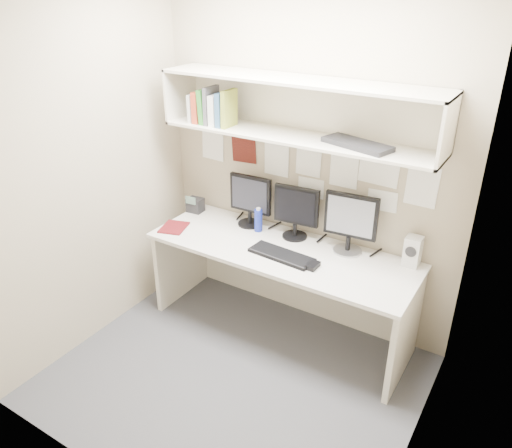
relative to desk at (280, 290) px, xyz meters
The scene contains 19 objects.
floor 0.75m from the desk, 90.00° to the right, with size 2.40×2.00×0.01m, color #404045.
wall_back 1.00m from the desk, 90.00° to the left, with size 2.40×0.02×2.60m, color tan.
wall_front 1.90m from the desk, 90.00° to the right, with size 2.40×0.02×2.60m, color tan.
wall_left 1.65m from the desk, 151.57° to the right, with size 0.02×2.00×2.60m, color tan.
wall_right 1.65m from the desk, 28.43° to the right, with size 0.02×2.00×2.60m, color tan.
desk is the anchor object (origin of this frame).
overhead_hutch 1.37m from the desk, 90.00° to the left, with size 2.00×0.38×0.40m.
pinned_papers 0.95m from the desk, 90.00° to the left, with size 1.92×0.01×0.48m, color white, non-canonical shape.
monitor_left 0.75m from the desk, 151.79° to the left, with size 0.35×0.19×0.41m.
monitor_center 0.63m from the desk, 90.70° to the left, with size 0.35×0.19×0.41m.
monitor_right 0.77m from the desk, 27.11° to the left, with size 0.38×0.21×0.44m.
keyboard 0.40m from the desk, 60.76° to the right, with size 0.48×0.17×0.02m, color black.
mouse 0.51m from the desk, 22.11° to the right, with size 0.07×0.11×0.03m, color black.
speaker 1.03m from the desk, 16.86° to the left, with size 0.11×0.11×0.22m.
blue_bottle 0.56m from the desk, 152.74° to the left, with size 0.06×0.06×0.20m.
maroon_notebook 0.97m from the desk, 169.49° to the right, with size 0.19×0.23×0.01m, color #590F13.
desk_phone 1.04m from the desk, 169.26° to the left, with size 0.14×0.12×0.15m.
book_stack 1.45m from the desk, behind, with size 0.34×0.17×0.27m.
hutch_tray 1.28m from the desk, 16.69° to the left, with size 0.46×0.18×0.03m, color black.
Camera 1 is at (1.53, -2.17, 2.50)m, focal length 35.00 mm.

